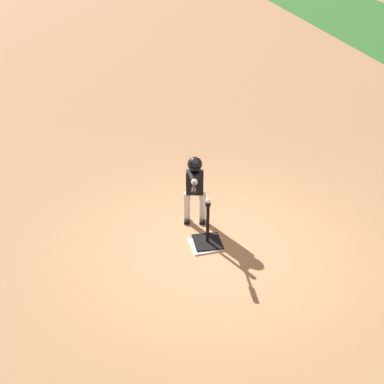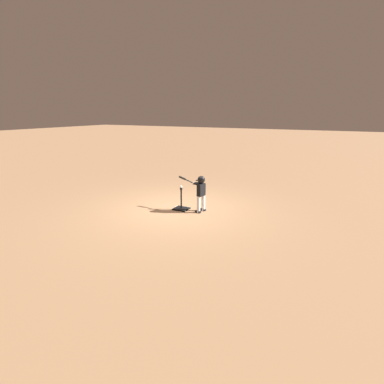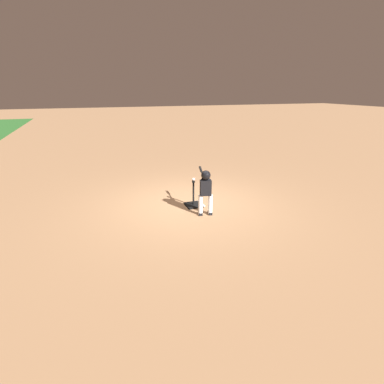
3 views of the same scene
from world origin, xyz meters
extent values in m
plane|color=#99704C|center=(0.00, 0.00, 0.00)|extent=(90.00, 90.00, 0.00)
cube|color=white|center=(-0.11, -0.13, 0.01)|extent=(0.48, 0.48, 0.02)
cube|color=black|center=(-0.16, -0.08, 0.02)|extent=(0.46, 0.41, 0.04)
cylinder|color=black|center=(-0.16, -0.08, 0.35)|extent=(0.05, 0.05, 0.62)
cylinder|color=black|center=(-0.16, -0.08, 0.68)|extent=(0.08, 0.08, 0.05)
cylinder|color=silver|center=(-0.80, -0.04, 0.26)|extent=(0.13, 0.13, 0.52)
cube|color=black|center=(-0.78, -0.04, 0.03)|extent=(0.19, 0.12, 0.06)
cylinder|color=silver|center=(-0.84, -0.28, 0.26)|extent=(0.13, 0.13, 0.52)
cube|color=black|center=(-0.83, -0.28, 0.03)|extent=(0.19, 0.12, 0.06)
cube|color=black|center=(-0.82, -0.16, 0.71)|extent=(0.20, 0.29, 0.38)
sphere|color=#DBB293|center=(-0.82, -0.16, 1.01)|extent=(0.20, 0.20, 0.20)
sphere|color=black|center=(-0.82, -0.16, 1.02)|extent=(0.23, 0.23, 0.23)
cube|color=black|center=(-0.73, -0.18, 0.99)|extent=(0.15, 0.19, 0.01)
cylinder|color=black|center=(-0.67, -0.14, 0.88)|extent=(0.31, 0.22, 0.11)
cylinder|color=black|center=(-0.69, -0.23, 0.88)|extent=(0.31, 0.11, 0.11)
sphere|color=#DBB293|center=(-0.54, -0.22, 0.86)|extent=(0.10, 0.10, 0.10)
cylinder|color=black|center=(-0.26, -0.27, 0.93)|extent=(0.58, 0.15, 0.16)
cylinder|color=black|center=(-0.08, -0.31, 0.97)|extent=(0.26, 0.11, 0.12)
cylinder|color=black|center=(-0.56, -0.21, 0.86)|extent=(0.03, 0.05, 0.05)
sphere|color=white|center=(-0.16, -0.08, 0.74)|extent=(0.07, 0.07, 0.07)
camera|label=1|loc=(6.41, -1.46, 4.57)|focal=50.00mm
camera|label=2|loc=(-4.64, 7.82, 3.04)|focal=28.00mm
camera|label=3|loc=(-7.19, 2.43, 2.99)|focal=28.00mm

